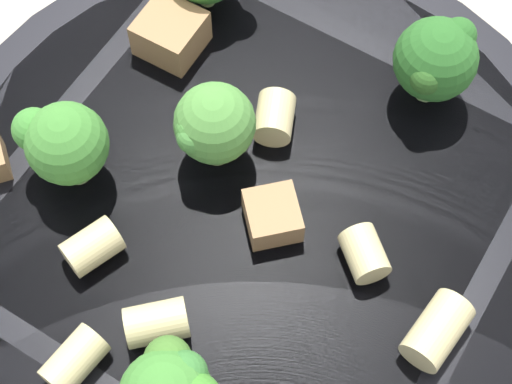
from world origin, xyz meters
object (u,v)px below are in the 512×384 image
Objects in this scene: rigatoni_0 at (275,117)px; chicken_chunk_2 at (273,215)px; broccoli_floret_3 at (213,125)px; broccoli_floret_5 at (63,141)px; rigatoni_2 at (365,254)px; rigatoni_3 at (74,360)px; rigatoni_1 at (92,247)px; rigatoni_4 at (157,323)px; chicken_chunk_0 at (171,33)px; pasta_bowl at (256,220)px; broccoli_floret_0 at (442,65)px; rigatoni_5 at (437,331)px.

rigatoni_0 is 0.91× the size of chicken_chunk_2.
broccoli_floret_5 is (-0.05, 0.03, 0.00)m from broccoli_floret_3.
rigatoni_2 and rigatoni_3 have the same top height.
broccoli_floret_5 is 0.04m from rigatoni_1.
chicken_chunk_0 is at bearing 54.37° from rigatoni_4.
pasta_bowl is 6.61× the size of broccoli_floret_0.
broccoli_floret_5 is 1.59× the size of chicken_chunk_0.
broccoli_floret_3 reaches higher than rigatoni_2.
broccoli_floret_0 reaches higher than rigatoni_1.
broccoli_floret_5 reaches higher than rigatoni_0.
rigatoni_4 reaches higher than chicken_chunk_2.
pasta_bowl is 0.10m from rigatoni_5.
broccoli_floret_3 is 1.58× the size of chicken_chunk_0.
chicken_chunk_0 reaches higher than chicken_chunk_2.
rigatoni_2 is 0.71× the size of rigatoni_5.
rigatoni_5 is at bearing -79.12° from broccoli_floret_3.
broccoli_floret_0 reaches higher than rigatoni_2.
rigatoni_5 is (0.08, -0.15, -0.02)m from broccoli_floret_5.
broccoli_floret_0 is 1.02× the size of broccoli_floret_3.
pasta_bowl is at bearing 19.50° from rigatoni_4.
broccoli_floret_3 is 0.11m from rigatoni_3.
broccoli_floret_5 is at bearing 158.61° from rigatoni_0.
broccoli_floret_5 is 1.78× the size of rigatoni_3.
pasta_bowl is at bearing 103.86° from rigatoni_5.
rigatoni_4 is (-0.09, -0.05, -0.00)m from rigatoni_0.
rigatoni_1 is 0.91× the size of rigatoni_3.
broccoli_floret_0 is 1.55× the size of rigatoni_5.
chicken_chunk_0 is 0.10m from chicken_chunk_2.
broccoli_floret_0 is 1.80× the size of rigatoni_3.
rigatoni_0 is at bearing 27.51° from rigatoni_4.
chicken_chunk_0 is at bearing 100.78° from rigatoni_0.
broccoli_floret_3 is at bearing 105.00° from rigatoni_2.
broccoli_floret_3 is 1.91× the size of chicken_chunk_2.
broccoli_floret_5 reaches higher than rigatoni_5.
rigatoni_0 reaches higher than pasta_bowl.
chicken_chunk_2 is (0.06, -0.07, -0.02)m from broccoli_floret_5.
broccoli_floret_5 reaches higher than chicken_chunk_0.
rigatoni_1 is at bearing 163.84° from pasta_bowl.
rigatoni_2 is at bearing -96.77° from rigatoni_0.
broccoli_floret_5 reaches higher than rigatoni_1.
rigatoni_2 is 0.83× the size of rigatoni_3.
broccoli_floret_3 and broccoli_floret_5 have the same top height.
rigatoni_3 is 0.10m from chicken_chunk_2.
broccoli_floret_5 is 0.08m from rigatoni_4.
pasta_bowl is 6.70× the size of broccoli_floret_5.
rigatoni_4 is at bearing -96.47° from broccoli_floret_5.
pasta_bowl is at bearing 112.61° from rigatoni_2.
rigatoni_5 is at bearing -62.42° from broccoli_floret_5.
chicken_chunk_0 is (0.08, 0.11, 0.00)m from rigatoni_4.
pasta_bowl is at bearing 9.74° from rigatoni_3.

